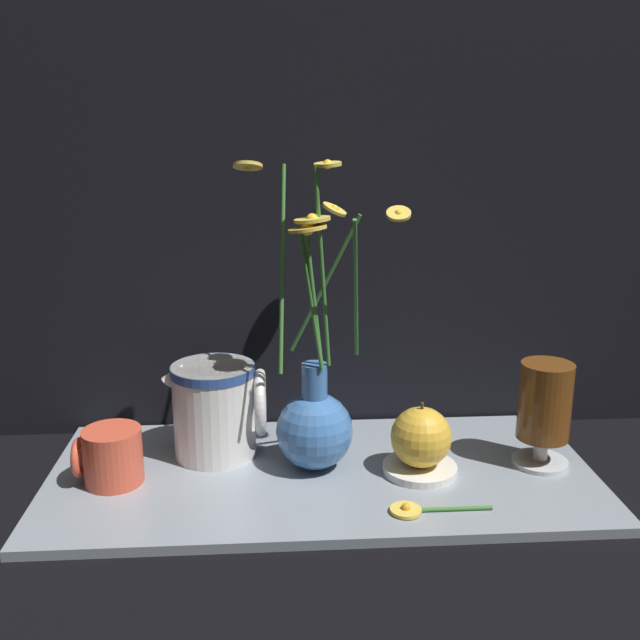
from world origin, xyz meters
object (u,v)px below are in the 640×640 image
object	(u,v)px
yellow_mug	(111,456)
orange_fruit	(421,437)
ceramic_pitcher	(217,406)
vase_with_flowers	(315,416)
tea_glass	(545,407)

from	to	relation	value
yellow_mug	orange_fruit	distance (m)	0.38
yellow_mug	ceramic_pitcher	bearing A→B (deg)	29.24
ceramic_pitcher	orange_fruit	xyz separation A→B (m)	(0.26, -0.07, -0.02)
vase_with_flowers	ceramic_pitcher	world-z (taller)	vase_with_flowers
ceramic_pitcher	orange_fruit	size ratio (longest dim) A/B	1.60
ceramic_pitcher	vase_with_flowers	bearing A→B (deg)	-19.32
orange_fruit	tea_glass	bearing A→B (deg)	3.82
vase_with_flowers	yellow_mug	world-z (taller)	vase_with_flowers
ceramic_pitcher	tea_glass	size ratio (longest dim) A/B	0.98
orange_fruit	yellow_mug	bearing A→B (deg)	-179.98
ceramic_pitcher	yellow_mug	bearing A→B (deg)	-150.76
vase_with_flowers	ceramic_pitcher	distance (m)	0.13
tea_glass	orange_fruit	world-z (taller)	tea_glass
yellow_mug	tea_glass	xyz separation A→B (m)	(0.54, 0.01, 0.05)
yellow_mug	orange_fruit	size ratio (longest dim) A/B	0.97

